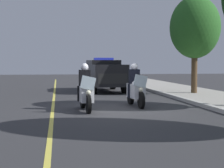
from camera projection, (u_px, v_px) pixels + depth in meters
The scene contains 7 objects.
ground_plane at pixel (115, 109), 13.09m from camera, with size 80.00×80.00×0.00m, color #333335.
curb_strip at pixel (204, 105), 13.63m from camera, with size 48.00×0.24×0.15m, color #B7B5AD.
lane_stripe_center at pixel (53, 110), 12.73m from camera, with size 48.00×0.12×0.01m, color #E0D14C.
police_motorcycle_lead_left at pixel (85, 91), 12.63m from camera, with size 2.14×0.61×1.72m.
police_motorcycle_lead_right at pixel (136, 89), 13.89m from camera, with size 2.14×0.61×1.72m.
police_suv at pixel (104, 74), 21.27m from camera, with size 5.01×2.32×2.05m.
tree_far_back at pixel (195, 28), 18.85m from camera, with size 2.72×2.72×5.25m.
Camera 1 is at (12.83, -2.13, 1.74)m, focal length 55.87 mm.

